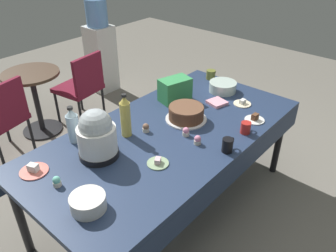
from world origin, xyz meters
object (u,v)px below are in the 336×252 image
(frosted_layer_cake, at_px, (186,113))
(coffee_mug_olive, at_px, (211,74))
(ceramic_snack_bowl, at_px, (88,203))
(cupcake_lemon, at_px, (146,128))
(cupcake_rose, at_px, (100,131))
(maroon_chair_right, at_px, (82,84))
(dessert_plate_sage, at_px, (158,163))
(water_cooler, at_px, (100,49))
(dessert_plate_coral, at_px, (34,170))
(dessert_plate_white, at_px, (255,119))
(cupcake_mint, at_px, (198,140))
(cupcake_cocoa, at_px, (186,132))
(maroon_chair_left, at_px, (1,116))
(soda_bottle_water, at_px, (73,125))
(cupcake_vanilla, at_px, (57,182))
(potluck_table, at_px, (168,139))
(round_cafe_table, at_px, (34,92))
(coffee_mug_black, at_px, (228,145))
(coffee_mug_red, at_px, (246,128))
(soda_carton, at_px, (175,90))
(dessert_plate_cream, at_px, (242,103))
(glass_salad_bowl, at_px, (223,87))
(slow_cooker, at_px, (97,135))
(soda_bottle_ginger_ale, at_px, (125,117))

(frosted_layer_cake, bearing_deg, coffee_mug_olive, 21.46)
(ceramic_snack_bowl, xyz_separation_m, cupcake_lemon, (0.77, 0.31, -0.01))
(cupcake_rose, xyz_separation_m, coffee_mug_olive, (1.36, -0.04, 0.01))
(maroon_chair_right, bearing_deg, dessert_plate_sage, -111.86)
(frosted_layer_cake, bearing_deg, water_cooler, 67.28)
(frosted_layer_cake, bearing_deg, dessert_plate_coral, 163.96)
(frosted_layer_cake, xyz_separation_m, cupcake_lemon, (-0.33, 0.12, -0.02))
(dessert_plate_white, bearing_deg, ceramic_snack_bowl, 171.16)
(cupcake_mint, xyz_separation_m, cupcake_rose, (-0.37, 0.61, 0.00))
(cupcake_cocoa, height_order, maroon_chair_left, maroon_chair_left)
(frosted_layer_cake, xyz_separation_m, dessert_plate_coral, (-1.13, 0.32, -0.04))
(dessert_plate_coral, bearing_deg, soda_bottle_water, 13.84)
(soda_bottle_water, xyz_separation_m, maroon_chair_right, (0.93, 1.23, -0.38))
(cupcake_vanilla, bearing_deg, potluck_table, -7.07)
(maroon_chair_right, bearing_deg, round_cafe_table, 154.09)
(cupcake_lemon, xyz_separation_m, coffee_mug_black, (0.19, -0.59, 0.02))
(dessert_plate_sage, bearing_deg, dessert_plate_white, -12.74)
(cupcake_cocoa, xyz_separation_m, coffee_mug_black, (0.03, -0.33, 0.02))
(cupcake_rose, height_order, coffee_mug_olive, coffee_mug_olive)
(cupcake_mint, height_order, maroon_chair_left, maroon_chair_left)
(dessert_plate_coral, height_order, maroon_chair_left, maroon_chair_left)
(dessert_plate_coral, distance_m, cupcake_vanilla, 0.22)
(cupcake_vanilla, bearing_deg, round_cafe_table, 64.91)
(soda_bottle_water, xyz_separation_m, water_cooler, (1.67, 1.78, -0.29))
(ceramic_snack_bowl, height_order, coffee_mug_black, coffee_mug_black)
(coffee_mug_red, xyz_separation_m, round_cafe_table, (-0.42, 2.32, -0.30))
(cupcake_mint, distance_m, coffee_mug_olive, 1.14)
(cupcake_rose, bearing_deg, maroon_chair_left, 97.68)
(coffee_mug_olive, xyz_separation_m, soda_carton, (-0.58, -0.03, 0.06))
(dessert_plate_cream, distance_m, dessert_plate_coral, 1.73)
(cupcake_cocoa, distance_m, coffee_mug_black, 0.34)
(cupcake_lemon, xyz_separation_m, cupcake_rose, (-0.25, 0.22, 0.00))
(cupcake_vanilla, bearing_deg, cupcake_cocoa, -14.56)
(glass_salad_bowl, xyz_separation_m, round_cafe_table, (-0.90, 1.80, -0.30))
(maroon_chair_left, xyz_separation_m, water_cooler, (1.68, 0.55, 0.10))
(maroon_chair_right, bearing_deg, dessert_plate_cream, -79.84)
(slow_cooker, height_order, dessert_plate_coral, slow_cooker)
(coffee_mug_olive, bearing_deg, dessert_plate_white, -121.19)
(cupcake_rose, xyz_separation_m, soda_bottle_ginger_ale, (0.13, -0.15, 0.12))
(dessert_plate_sage, relative_size, cupcake_rose, 2.12)
(cupcake_vanilla, distance_m, coffee_mug_black, 1.12)
(dessert_plate_white, bearing_deg, cupcake_cocoa, 152.33)
(cupcake_cocoa, relative_size, soda_bottle_ginger_ale, 0.20)
(slow_cooker, xyz_separation_m, cupcake_vanilla, (-0.35, -0.05, -0.13))
(glass_salad_bowl, xyz_separation_m, soda_carton, (-0.42, 0.21, 0.06))
(cupcake_cocoa, relative_size, cupcake_rose, 1.00)
(frosted_layer_cake, relative_size, coffee_mug_red, 2.85)
(dessert_plate_coral, bearing_deg, cupcake_cocoa, -26.04)
(cupcake_vanilla, height_order, soda_bottle_ginger_ale, soda_bottle_ginger_ale)
(cupcake_mint, height_order, round_cafe_table, cupcake_mint)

